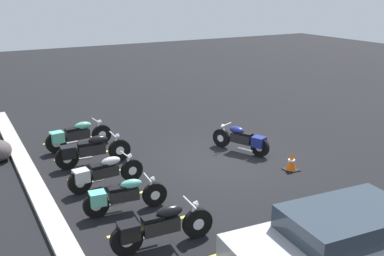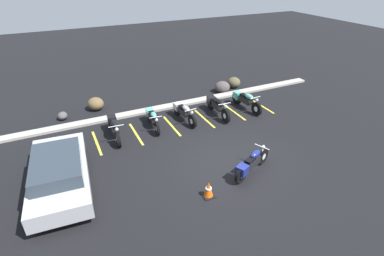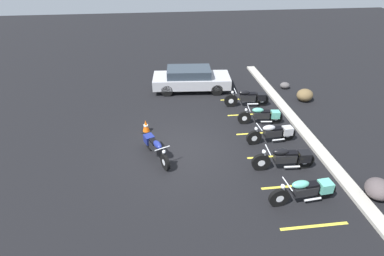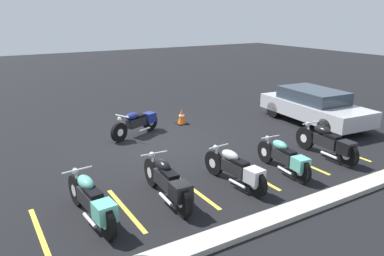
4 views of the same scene
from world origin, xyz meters
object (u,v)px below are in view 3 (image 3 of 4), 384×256
(parked_bike_0, at_px, (249,98))
(traffic_cone, at_px, (146,126))
(landscape_rock_2, at_px, (285,85))
(parked_bike_1, at_px, (263,115))
(landscape_rock_3, at_px, (378,189))
(parked_bike_4, at_px, (307,190))
(parked_bike_3, at_px, (287,158))
(landscape_rock_0, at_px, (305,95))
(motorcycle_navy_featured, at_px, (155,147))
(car_silver, at_px, (191,79))
(parked_bike_2, at_px, (274,133))

(parked_bike_0, xyz_separation_m, traffic_cone, (1.87, -5.20, -0.21))
(landscape_rock_2, bearing_deg, parked_bike_1, -34.72)
(landscape_rock_3, xyz_separation_m, traffic_cone, (-5.01, -7.55, -0.06))
(parked_bike_4, bearing_deg, traffic_cone, -48.79)
(parked_bike_1, height_order, parked_bike_3, parked_bike_3)
(parked_bike_3, xyz_separation_m, parked_bike_4, (1.68, -0.02, -0.01))
(landscape_rock_0, bearing_deg, parked_bike_4, -24.54)
(motorcycle_navy_featured, distance_m, landscape_rock_0, 8.93)
(motorcycle_navy_featured, xyz_separation_m, landscape_rock_0, (-4.08, 7.95, -0.12))
(landscape_rock_2, height_order, landscape_rock_3, landscape_rock_3)
(car_silver, bearing_deg, landscape_rock_0, -15.81)
(motorcycle_navy_featured, height_order, car_silver, car_silver)
(motorcycle_navy_featured, height_order, traffic_cone, motorcycle_navy_featured)
(motorcycle_navy_featured, height_order, parked_bike_2, parked_bike_2)
(parked_bike_4, xyz_separation_m, landscape_rock_3, (0.07, 2.43, -0.15))
(motorcycle_navy_featured, xyz_separation_m, traffic_cone, (-1.95, -0.39, -0.18))
(parked_bike_4, relative_size, car_silver, 0.51)
(car_silver, bearing_deg, landscape_rock_2, -0.57)
(parked_bike_3, xyz_separation_m, traffic_cone, (-3.26, -5.13, -0.22))
(parked_bike_3, distance_m, traffic_cone, 6.08)
(parked_bike_0, distance_m, traffic_cone, 5.53)
(motorcycle_navy_featured, bearing_deg, parked_bike_3, 51.35)
(car_silver, xyz_separation_m, landscape_rock_3, (9.30, 5.05, -0.35))
(parked_bike_2, relative_size, car_silver, 0.48)
(landscape_rock_2, bearing_deg, traffic_cone, -64.34)
(parked_bike_4, bearing_deg, motorcycle_navy_featured, -37.15)
(car_silver, height_order, landscape_rock_2, car_silver)
(parked_bike_3, bearing_deg, landscape_rock_0, -117.88)
(landscape_rock_0, distance_m, landscape_rock_3, 7.18)
(parked_bike_0, height_order, landscape_rock_0, parked_bike_0)
(parked_bike_4, bearing_deg, landscape_rock_2, -112.66)
(parked_bike_1, xyz_separation_m, landscape_rock_3, (5.07, 2.22, -0.11))
(parked_bike_0, bearing_deg, motorcycle_navy_featured, 42.06)
(motorcycle_navy_featured, distance_m, parked_bike_1, 5.33)
(landscape_rock_2, bearing_deg, parked_bike_4, -17.86)
(parked_bike_1, height_order, parked_bike_2, parked_bike_2)
(parked_bike_2, bearing_deg, parked_bike_1, -95.54)
(parked_bike_3, height_order, car_silver, car_silver)
(parked_bike_2, xyz_separation_m, parked_bike_3, (1.77, -0.17, 0.04))
(car_silver, distance_m, landscape_rock_2, 5.47)
(parked_bike_2, height_order, traffic_cone, parked_bike_2)
(landscape_rock_3, bearing_deg, landscape_rock_0, 173.66)
(parked_bike_2, bearing_deg, parked_bike_0, -92.68)
(parked_bike_0, height_order, parked_bike_2, parked_bike_0)
(parked_bike_3, height_order, landscape_rock_0, parked_bike_3)
(motorcycle_navy_featured, distance_m, car_silver, 6.59)
(parked_bike_0, relative_size, parked_bike_3, 0.98)
(landscape_rock_0, distance_m, landscape_rock_2, 1.73)
(motorcycle_navy_featured, height_order, parked_bike_1, motorcycle_navy_featured)
(parked_bike_2, height_order, landscape_rock_3, parked_bike_2)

